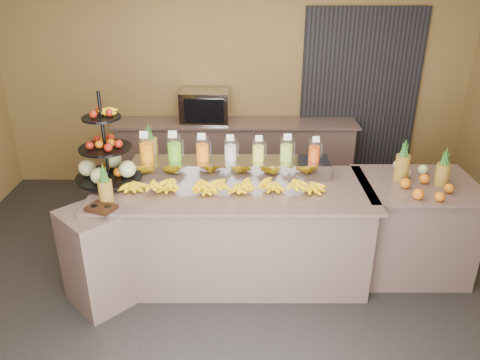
{
  "coord_description": "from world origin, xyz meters",
  "views": [
    {
      "loc": [
        0.07,
        -3.48,
        2.74
      ],
      "look_at": [
        0.06,
        0.3,
        1.0
      ],
      "focal_mm": 35.0,
      "sensor_mm": 36.0,
      "label": 1
    }
  ],
  "objects_px": {
    "condiment_caddy": "(101,208)",
    "right_fruit_pile": "(423,179)",
    "banana_heap": "(222,182)",
    "oven_warmer": "(205,106)",
    "fruit_stand": "(111,159)",
    "pitcher_tray": "(231,168)"
  },
  "relations": [
    {
      "from": "right_fruit_pile",
      "to": "fruit_stand",
      "type": "bearing_deg",
      "value": 177.48
    },
    {
      "from": "pitcher_tray",
      "to": "banana_heap",
      "type": "relative_size",
      "value": 1.02
    },
    {
      "from": "right_fruit_pile",
      "to": "banana_heap",
      "type": "bearing_deg",
      "value": -178.25
    },
    {
      "from": "banana_heap",
      "to": "fruit_stand",
      "type": "height_order",
      "value": "fruit_stand"
    },
    {
      "from": "condiment_caddy",
      "to": "oven_warmer",
      "type": "height_order",
      "value": "oven_warmer"
    },
    {
      "from": "pitcher_tray",
      "to": "condiment_caddy",
      "type": "xyz_separation_m",
      "value": [
        -1.04,
        -0.7,
        -0.06
      ]
    },
    {
      "from": "pitcher_tray",
      "to": "oven_warmer",
      "type": "height_order",
      "value": "oven_warmer"
    },
    {
      "from": "pitcher_tray",
      "to": "fruit_stand",
      "type": "height_order",
      "value": "fruit_stand"
    },
    {
      "from": "condiment_caddy",
      "to": "right_fruit_pile",
      "type": "xyz_separation_m",
      "value": [
        2.76,
        0.43,
        0.06
      ]
    },
    {
      "from": "banana_heap",
      "to": "condiment_caddy",
      "type": "xyz_separation_m",
      "value": [
        -0.97,
        -0.38,
        -0.06
      ]
    },
    {
      "from": "pitcher_tray",
      "to": "oven_warmer",
      "type": "bearing_deg",
      "value": 101.93
    },
    {
      "from": "fruit_stand",
      "to": "condiment_caddy",
      "type": "bearing_deg",
      "value": -80.48
    },
    {
      "from": "condiment_caddy",
      "to": "pitcher_tray",
      "type": "bearing_deg",
      "value": 34.11
    },
    {
      "from": "condiment_caddy",
      "to": "right_fruit_pile",
      "type": "bearing_deg",
      "value": 8.94
    },
    {
      "from": "right_fruit_pile",
      "to": "pitcher_tray",
      "type": "bearing_deg",
      "value": 171.11
    },
    {
      "from": "right_fruit_pile",
      "to": "condiment_caddy",
      "type": "bearing_deg",
      "value": -171.06
    },
    {
      "from": "condiment_caddy",
      "to": "right_fruit_pile",
      "type": "height_order",
      "value": "right_fruit_pile"
    },
    {
      "from": "oven_warmer",
      "to": "condiment_caddy",
      "type": "bearing_deg",
      "value": -103.68
    },
    {
      "from": "pitcher_tray",
      "to": "right_fruit_pile",
      "type": "distance_m",
      "value": 1.74
    },
    {
      "from": "pitcher_tray",
      "to": "oven_warmer",
      "type": "distance_m",
      "value": 1.71
    },
    {
      "from": "fruit_stand",
      "to": "right_fruit_pile",
      "type": "relative_size",
      "value": 1.82
    },
    {
      "from": "fruit_stand",
      "to": "condiment_caddy",
      "type": "height_order",
      "value": "fruit_stand"
    }
  ]
}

